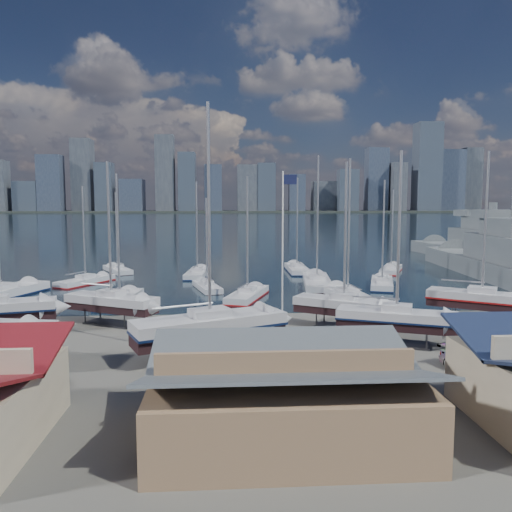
{
  "coord_description": "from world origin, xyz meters",
  "views": [
    {
      "loc": [
        -2.75,
        -47.72,
        10.69
      ],
      "look_at": [
        0.84,
        8.0,
        4.82
      ],
      "focal_mm": 35.0,
      "sensor_mm": 36.0,
      "label": 1
    }
  ],
  "objects": [
    {
      "name": "shed_grey",
      "position": [
        0.0,
        -26.0,
        2.15
      ],
      "size": [
        12.6,
        8.4,
        4.17
      ],
      "color": "#8C6B4C",
      "rests_on": "ground"
    },
    {
      "name": "car_c",
      "position": [
        4.55,
        -20.28,
        0.69
      ],
      "size": [
        3.64,
        5.39,
        1.37
      ],
      "primitive_type": "imported",
      "rotation": [
        0.0,
        0.0,
        0.3
      ],
      "color": "gray",
      "rests_on": "ground"
    },
    {
      "name": "sailboat_moored_1",
      "position": [
        -21.17,
        19.16,
        0.31
      ],
      "size": [
        6.44,
        9.22,
        13.57
      ],
      "rotation": [
        0.0,
        0.0,
        1.09
      ],
      "color": "black",
      "rests_on": "water"
    },
    {
      "name": "sailboat_moored_11",
      "position": [
        23.31,
        27.99,
        0.31
      ],
      "size": [
        6.14,
        9.19,
        13.43
      ],
      "rotation": [
        0.0,
        0.0,
        1.13
      ],
      "color": "black",
      "rests_on": "water"
    },
    {
      "name": "flagpole",
      "position": [
        2.11,
        -7.63,
        7.74
      ],
      "size": [
        1.17,
        0.12,
        13.28
      ],
      "color": "white",
      "rests_on": "ground"
    },
    {
      "name": "sailboat_moored_4",
      "position": [
        -4.89,
        13.66,
        0.33
      ],
      "size": [
        4.14,
        8.19,
        11.9
      ],
      "rotation": [
        0.0,
        0.0,
        1.83
      ],
      "color": "black",
      "rests_on": "water"
    },
    {
      "name": "sailboat_cradle_2",
      "position": [
        -12.75,
        -3.47,
        1.99
      ],
      "size": [
        8.83,
        6.17,
        14.32
      ],
      "rotation": [
        0.0,
        0.0,
        -0.48
      ],
      "color": "#2D2D33",
      "rests_on": "ground"
    },
    {
      "name": "sailboat_cradle_4",
      "position": [
        7.51,
        -6.21,
        1.98
      ],
      "size": [
        8.56,
        6.58,
        14.16
      ],
      "rotation": [
        0.0,
        0.0,
        -0.56
      ],
      "color": "#2D2D33",
      "rests_on": "ground"
    },
    {
      "name": "car_a",
      "position": [
        -14.52,
        -19.4,
        0.8
      ],
      "size": [
        3.42,
        5.05,
        1.6
      ],
      "primitive_type": "imported",
      "rotation": [
        0.0,
        0.0,
        0.36
      ],
      "color": "gray",
      "rests_on": "ground"
    },
    {
      "name": "car_b",
      "position": [
        -3.32,
        -20.27,
        0.81
      ],
      "size": [
        5.17,
        3.6,
        1.62
      ],
      "primitive_type": "imported",
      "rotation": [
        0.0,
        0.0,
        1.14
      ],
      "color": "gray",
      "rests_on": "ground"
    },
    {
      "name": "naval_ship_east",
      "position": [
        36.74,
        18.48,
        1.67
      ],
      "size": [
        12.31,
        49.65,
        18.42
      ],
      "rotation": [
        0.0,
        0.0,
        1.48
      ],
      "color": "slate",
      "rests_on": "water"
    },
    {
      "name": "sailboat_moored_0",
      "position": [
        -28.05,
        9.67,
        0.31
      ],
      "size": [
        7.43,
        13.07,
        18.84
      ],
      "rotation": [
        0.0,
        0.0,
        1.24
      ],
      "color": "black",
      "rests_on": "water"
    },
    {
      "name": "ground",
      "position": [
        0.0,
        -10.0,
        0.0
      ],
      "size": [
        1400.0,
        1400.0,
        0.0
      ],
      "primitive_type": "plane",
      "color": "#605E59",
      "rests_on": "ground"
    },
    {
      "name": "sailboat_moored_9",
      "position": [
        10.9,
        5.98,
        0.32
      ],
      "size": [
        4.06,
        11.03,
        16.29
      ],
      "rotation": [
        0.0,
        0.0,
        1.67
      ],
      "color": "black",
      "rests_on": "water"
    },
    {
      "name": "naval_ship_west",
      "position": [
        44.88,
        40.62,
        1.66
      ],
      "size": [
        10.81,
        44.49,
        17.96
      ],
      "rotation": [
        0.0,
        0.0,
        1.66
      ],
      "color": "slate",
      "rests_on": "water"
    },
    {
      "name": "water",
      "position": [
        0.0,
        300.0,
        -0.15
      ],
      "size": [
        1400.0,
        600.0,
        0.4
      ],
      "primitive_type": "cube",
      "color": "#1A303E",
      "rests_on": "ground"
    },
    {
      "name": "sailboat_moored_5",
      "position": [
        -6.69,
        25.3,
        0.31
      ],
      "size": [
        3.59,
        9.92,
        14.53
      ],
      "rotation": [
        0.0,
        0.0,
        1.48
      ],
      "color": "black",
      "rests_on": "water"
    },
    {
      "name": "sailboat_moored_8",
      "position": [
        8.61,
        29.06,
        0.31
      ],
      "size": [
        2.97,
        10.29,
        15.34
      ],
      "rotation": [
        0.0,
        0.0,
        1.56
      ],
      "color": "black",
      "rests_on": "water"
    },
    {
      "name": "skyline",
      "position": [
        -7.83,
        553.76,
        39.09
      ],
      "size": [
        639.14,
        43.8,
        107.69
      ],
      "color": "#475166",
      "rests_on": "far_shore"
    },
    {
      "name": "sailboat_cradle_5",
      "position": [
        10.29,
        -11.38,
        2.0
      ],
      "size": [
        9.23,
        5.71,
        14.58
      ],
      "rotation": [
        0.0,
        0.0,
        -0.39
      ],
      "color": "#2D2D33",
      "rests_on": "ground"
    },
    {
      "name": "sailboat_moored_6",
      "position": [
        -0.14,
        7.57,
        0.31
      ],
      "size": [
        5.62,
        9.93,
        14.31
      ],
      "rotation": [
        0.0,
        0.0,
        1.24
      ],
      "color": "black",
      "rests_on": "water"
    },
    {
      "name": "sailboat_moored_7",
      "position": [
        9.27,
        15.69,
        0.32
      ],
      "size": [
        4.67,
        11.94,
        17.55
      ],
      "rotation": [
        0.0,
        0.0,
        1.45
      ],
      "color": "black",
      "rests_on": "water"
    },
    {
      "name": "sailboat_cradle_6",
      "position": [
        20.6,
        -4.56,
        2.03
      ],
      "size": [
        9.3,
        7.47,
        15.31
      ],
      "rotation": [
        0.0,
        0.0,
        -0.59
      ],
      "color": "#2D2D33",
      "rests_on": "ground"
    },
    {
      "name": "sailboat_cradle_3",
      "position": [
        -3.76,
        -13.57,
        2.14
      ],
      "size": [
        11.16,
        7.22,
        17.44
      ],
      "rotation": [
        0.0,
        0.0,
        0.42
      ],
      "color": "#2D2D33",
      "rests_on": "ground"
    },
    {
      "name": "sailboat_moored_3",
      "position": [
        -13.94,
        5.74,
        0.31
      ],
      "size": [
        3.72,
        9.9,
        14.46
      ],
      "rotation": [
        0.0,
        0.0,
        1.46
      ],
      "color": "black",
      "rests_on": "water"
    },
    {
      "name": "car_d",
      "position": [
        13.17,
        -18.2,
        0.74
      ],
      "size": [
        3.98,
        5.48,
        1.48
      ],
      "primitive_type": "imported",
      "rotation": [
        0.0,
        0.0,
        0.42
      ],
      "color": "gray",
      "rests_on": "ground"
    },
    {
      "name": "sailboat_moored_10",
      "position": [
        17.54,
        14.56,
        0.31
      ],
      "size": [
        5.48,
        9.93,
        14.31
      ],
      "rotation": [
        0.0,
        0.0,
        1.26
      ],
      "color": "black",
      "rests_on": "water"
    },
    {
      "name": "sailboat_moored_2",
      "position": [
        -19.33,
        30.44,
        0.32
      ],
      "size": [
        6.1,
        8.77,
        13.02
      ],
      "rotation": [
        0.0,
        0.0,
        2.05
      ],
      "color": "black",
      "rests_on": "water"
    },
    {
      "name": "far_shore",
      "position": [
        0.0,
        560.0,
        1.1
      ],
      "size": [
        1400.0,
        80.0,
        2.2
      ],
      "primitive_type": "cube",
      "color": "#2D332D",
      "rests_on": "ground"
    }
  ]
}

